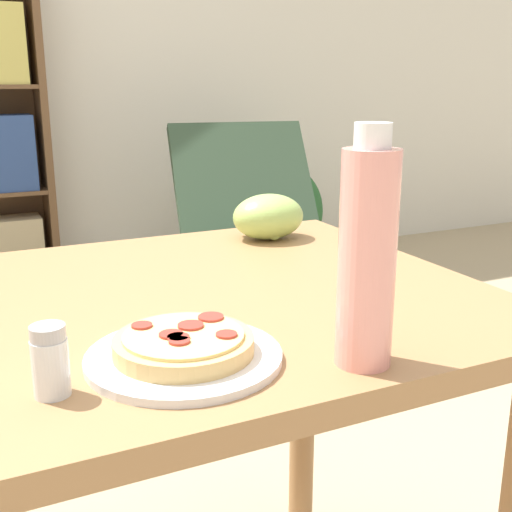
# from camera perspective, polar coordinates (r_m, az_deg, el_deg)

# --- Properties ---
(dining_table) EXTENTS (1.15, 0.76, 0.76)m
(dining_table) POSITION_cam_1_polar(r_m,az_deg,el_deg) (1.00, -12.70, -10.47)
(dining_table) COLOR #A37549
(dining_table) RESTS_ON ground_plane
(pizza_on_plate) EXTENTS (0.23, 0.23, 0.04)m
(pizza_on_plate) POSITION_cam_1_polar(r_m,az_deg,el_deg) (0.75, -6.43, -8.26)
(pizza_on_plate) COLOR white
(pizza_on_plate) RESTS_ON dining_table
(grape_bunch) EXTENTS (0.15, 0.12, 0.09)m
(grape_bunch) POSITION_cam_1_polar(r_m,az_deg,el_deg) (1.31, 1.10, 3.50)
(grape_bunch) COLOR #A8CC66
(grape_bunch) RESTS_ON dining_table
(drink_bottle) EXTENTS (0.06, 0.06, 0.27)m
(drink_bottle) POSITION_cam_1_polar(r_m,az_deg,el_deg) (0.72, 9.85, 0.04)
(drink_bottle) COLOR pink
(drink_bottle) RESTS_ON dining_table
(salt_shaker) EXTENTS (0.04, 0.04, 0.08)m
(salt_shaker) POSITION_cam_1_polar(r_m,az_deg,el_deg) (0.70, -17.83, -8.89)
(salt_shaker) COLOR white
(salt_shaker) RESTS_ON dining_table
(lounge_chair_far) EXTENTS (0.75, 0.86, 0.88)m
(lounge_chair_far) POSITION_cam_1_polar(r_m,az_deg,el_deg) (2.89, -0.09, -0.41)
(lounge_chair_far) COLOR slate
(lounge_chair_far) RESTS_ON ground_plane
(potted_plant_floor) EXTENTS (0.46, 0.39, 0.61)m
(potted_plant_floor) POSITION_cam_1_polar(r_m,az_deg,el_deg) (3.67, 2.49, 3.38)
(potted_plant_floor) COLOR #BCB2A3
(potted_plant_floor) RESTS_ON ground_plane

